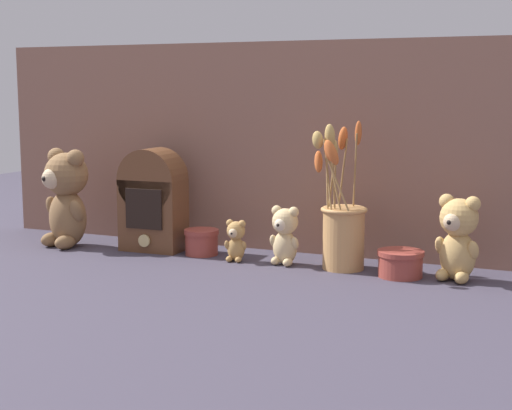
{
  "coord_description": "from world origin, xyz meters",
  "views": [
    {
      "loc": [
        0.77,
        -1.76,
        0.44
      ],
      "look_at": [
        0.0,
        0.02,
        0.14
      ],
      "focal_mm": 55.0,
      "sensor_mm": 36.0,
      "label": 1
    }
  ],
  "objects_px": {
    "decorative_tin_tall": "(202,242)",
    "decorative_tin_short": "(401,263)",
    "flower_vase": "(342,225)",
    "vintage_radio": "(153,199)",
    "teddy_bear_small": "(285,234)",
    "teddy_bear_medium": "(458,236)",
    "teddy_bear_large": "(66,196)",
    "teddy_bear_tiny": "(235,240)"
  },
  "relations": [
    {
      "from": "teddy_bear_medium",
      "to": "decorative_tin_tall",
      "type": "relative_size",
      "value": 2.16
    },
    {
      "from": "teddy_bear_large",
      "to": "teddy_bear_small",
      "type": "relative_size",
      "value": 1.85
    },
    {
      "from": "teddy_bear_medium",
      "to": "decorative_tin_tall",
      "type": "distance_m",
      "value": 0.67
    },
    {
      "from": "teddy_bear_large",
      "to": "vintage_radio",
      "type": "height_order",
      "value": "vintage_radio"
    },
    {
      "from": "decorative_tin_short",
      "to": "teddy_bear_small",
      "type": "bearing_deg",
      "value": 178.08
    },
    {
      "from": "flower_vase",
      "to": "vintage_radio",
      "type": "height_order",
      "value": "flower_vase"
    },
    {
      "from": "teddy_bear_medium",
      "to": "teddy_bear_large",
      "type": "bearing_deg",
      "value": -178.25
    },
    {
      "from": "teddy_bear_medium",
      "to": "teddy_bear_tiny",
      "type": "height_order",
      "value": "teddy_bear_medium"
    },
    {
      "from": "teddy_bear_tiny",
      "to": "decorative_tin_tall",
      "type": "relative_size",
      "value": 1.17
    },
    {
      "from": "teddy_bear_small",
      "to": "decorative_tin_short",
      "type": "distance_m",
      "value": 0.3
    },
    {
      "from": "teddy_bear_large",
      "to": "teddy_bear_small",
      "type": "distance_m",
      "value": 0.64
    },
    {
      "from": "teddy_bear_medium",
      "to": "decorative_tin_tall",
      "type": "xyz_separation_m",
      "value": [
        -0.66,
        0.02,
        -0.07
      ]
    },
    {
      "from": "vintage_radio",
      "to": "decorative_tin_short",
      "type": "relative_size",
      "value": 2.55
    },
    {
      "from": "decorative_tin_tall",
      "to": "decorative_tin_short",
      "type": "xyz_separation_m",
      "value": [
        0.54,
        -0.03,
        -0.0
      ]
    },
    {
      "from": "flower_vase",
      "to": "vintage_radio",
      "type": "relative_size",
      "value": 1.3
    },
    {
      "from": "teddy_bear_tiny",
      "to": "flower_vase",
      "type": "xyz_separation_m",
      "value": [
        0.27,
        0.03,
        0.05
      ]
    },
    {
      "from": "flower_vase",
      "to": "vintage_radio",
      "type": "bearing_deg",
      "value": 178.54
    },
    {
      "from": "vintage_radio",
      "to": "decorative_tin_tall",
      "type": "xyz_separation_m",
      "value": [
        0.15,
        -0.0,
        -0.11
      ]
    },
    {
      "from": "teddy_bear_medium",
      "to": "decorative_tin_short",
      "type": "distance_m",
      "value": 0.15
    },
    {
      "from": "teddy_bear_tiny",
      "to": "teddy_bear_large",
      "type": "bearing_deg",
      "value": -178.56
    },
    {
      "from": "decorative_tin_short",
      "to": "decorative_tin_tall",
      "type": "bearing_deg",
      "value": 176.74
    },
    {
      "from": "teddy_bear_small",
      "to": "teddy_bear_tiny",
      "type": "distance_m",
      "value": 0.13
    },
    {
      "from": "flower_vase",
      "to": "teddy_bear_medium",
      "type": "bearing_deg",
      "value": -1.43
    },
    {
      "from": "decorative_tin_tall",
      "to": "flower_vase",
      "type": "bearing_deg",
      "value": -1.51
    },
    {
      "from": "teddy_bear_medium",
      "to": "flower_vase",
      "type": "distance_m",
      "value": 0.28
    },
    {
      "from": "teddy_bear_small",
      "to": "teddy_bear_tiny",
      "type": "bearing_deg",
      "value": -172.94
    },
    {
      "from": "teddy_bear_large",
      "to": "teddy_bear_medium",
      "type": "xyz_separation_m",
      "value": [
        1.05,
        0.03,
        -0.04
      ]
    },
    {
      "from": "vintage_radio",
      "to": "flower_vase",
      "type": "bearing_deg",
      "value": -1.46
    },
    {
      "from": "teddy_bear_small",
      "to": "flower_vase",
      "type": "height_order",
      "value": "flower_vase"
    },
    {
      "from": "teddy_bear_tiny",
      "to": "vintage_radio",
      "type": "relative_size",
      "value": 0.39
    },
    {
      "from": "vintage_radio",
      "to": "teddy_bear_small",
      "type": "bearing_deg",
      "value": -3.54
    },
    {
      "from": "decorative_tin_tall",
      "to": "vintage_radio",
      "type": "bearing_deg",
      "value": 178.68
    },
    {
      "from": "teddy_bear_medium",
      "to": "teddy_bear_tiny",
      "type": "relative_size",
      "value": 1.85
    },
    {
      "from": "teddy_bear_small",
      "to": "decorative_tin_tall",
      "type": "bearing_deg",
      "value": 175.12
    },
    {
      "from": "decorative_tin_tall",
      "to": "decorative_tin_short",
      "type": "bearing_deg",
      "value": -3.26
    },
    {
      "from": "flower_vase",
      "to": "decorative_tin_short",
      "type": "bearing_deg",
      "value": -7.77
    },
    {
      "from": "teddy_bear_tiny",
      "to": "flower_vase",
      "type": "relative_size",
      "value": 0.3
    },
    {
      "from": "teddy_bear_tiny",
      "to": "decorative_tin_tall",
      "type": "bearing_deg",
      "value": 162.39
    },
    {
      "from": "teddy_bear_large",
      "to": "decorative_tin_short",
      "type": "bearing_deg",
      "value": 1.16
    },
    {
      "from": "teddy_bear_small",
      "to": "vintage_radio",
      "type": "xyz_separation_m",
      "value": [
        -0.39,
        0.02,
        0.06
      ]
    },
    {
      "from": "teddy_bear_medium",
      "to": "vintage_radio",
      "type": "distance_m",
      "value": 0.81
    },
    {
      "from": "teddy_bear_tiny",
      "to": "flower_vase",
      "type": "distance_m",
      "value": 0.28
    }
  ]
}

